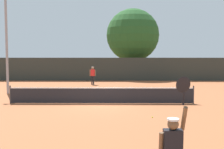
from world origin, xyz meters
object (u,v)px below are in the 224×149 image
object	(u,v)px
player_serving	(173,145)
light_pole	(6,31)
player_receiving	(93,74)
parked_car_near	(85,69)
tennis_ball	(152,117)
large_tree	(133,35)

from	to	relation	value
player_serving	light_pole	size ratio (longest dim) A/B	0.31
player_receiving	player_serving	bearing A→B (deg)	98.80
light_pole	parked_car_near	world-z (taller)	light_pole
player_serving	tennis_ball	xyz separation A→B (m)	(0.56, 7.17, -1.06)
large_tree	light_pole	bearing A→B (deg)	-126.12
light_pole	parked_car_near	distance (m)	19.43
tennis_ball	light_pole	distance (m)	13.27
player_serving	light_pole	distance (m)	17.91
player_receiving	tennis_ball	distance (m)	14.42
parked_car_near	player_receiving	bearing A→B (deg)	-73.76
tennis_ball	parked_car_near	size ratio (longest dim) A/B	0.02
player_receiving	parked_car_near	world-z (taller)	player_receiving
player_receiving	parked_car_near	distance (m)	12.82
player_serving	tennis_ball	bearing A→B (deg)	85.52
player_serving	large_tree	bearing A→B (deg)	87.87
player_serving	large_tree	world-z (taller)	large_tree
player_serving	light_pole	bearing A→B (deg)	121.25
player_serving	parked_car_near	xyz separation A→B (m)	(-5.35, 33.68, -0.32)
player_receiving	parked_car_near	bearing A→B (deg)	-80.60
player_serving	tennis_ball	distance (m)	7.27
player_receiving	tennis_ball	bearing A→B (deg)	105.39
tennis_ball	light_pole	size ratio (longest dim) A/B	0.01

